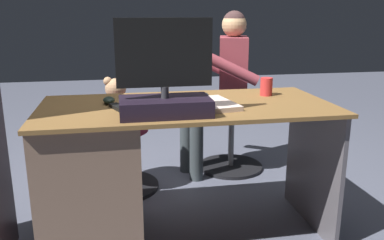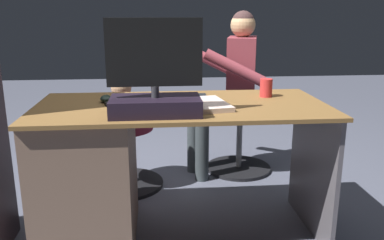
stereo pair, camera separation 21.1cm
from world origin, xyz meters
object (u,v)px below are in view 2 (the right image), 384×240
keyboard (168,98)px  visitor_chair (239,135)px  computer_mouse (106,99)px  tv_remote (113,106)px  teddy_bear (122,100)px  person (231,81)px  monitor (155,89)px  desk (106,170)px  cup (266,88)px  office_chair_teddy (124,150)px

keyboard → visitor_chair: (-0.57, -0.78, -0.47)m
computer_mouse → tv_remote: size_ratio=0.64×
teddy_bear → person: bearing=-166.2°
monitor → visitor_chair: monitor is taller
computer_mouse → visitor_chair: 1.30m
computer_mouse → desk: bearing=83.6°
desk → keyboard: 0.51m
tv_remote → person: 1.20m
computer_mouse → cup: (-0.88, -0.05, 0.03)m
tv_remote → teddy_bear: teddy_bear is taller
office_chair_teddy → teddy_bear: (0.00, -0.01, 0.35)m
monitor → office_chair_teddy: (0.23, -0.86, -0.59)m
computer_mouse → keyboard: bearing=-176.6°
tv_remote → person: bearing=-151.7°
monitor → keyboard: 0.33m
office_chair_teddy → person: (-0.79, -0.20, 0.44)m
keyboard → cup: size_ratio=4.16×
office_chair_teddy → visitor_chair: same height
tv_remote → office_chair_teddy: 0.86m
keyboard → teddy_bear: teddy_bear is taller
monitor → teddy_bear: (0.23, -0.87, -0.24)m
computer_mouse → office_chair_teddy: bearing=-93.3°
cup → teddy_bear: cup is taller
computer_mouse → person: 1.13m
desk → visitor_chair: 1.28m
cup → person: bearing=-85.6°
cup → keyboard: bearing=3.5°
cup → visitor_chair: 0.91m
tv_remote → office_chair_teddy: tv_remote is taller
computer_mouse → cup: 0.88m
desk → computer_mouse: bearing=-96.4°
office_chair_teddy → tv_remote: bearing=91.1°
teddy_bear → keyboard: bearing=117.4°
office_chair_teddy → cup: bearing=148.0°
office_chair_teddy → visitor_chair: (-0.86, -0.22, 0.01)m
cup → visitor_chair: cup is taller
desk → cup: bearing=-170.8°
keyboard → teddy_bear: size_ratio=1.35×
desk → monitor: bearing=144.7°
cup → monitor: bearing=28.5°
monitor → computer_mouse: 0.40m
computer_mouse → office_chair_teddy: 0.76m
tv_remote → visitor_chair: (-0.85, -0.94, -0.47)m
teddy_bear → monitor: bearing=104.6°
monitor → teddy_bear: monitor is taller
keyboard → computer_mouse: computer_mouse is taller
office_chair_teddy → person: 0.92m
tv_remote → visitor_chair: 1.35m
cup → person: size_ratio=0.08×
cup → visitor_chair: (-0.02, -0.75, -0.51)m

